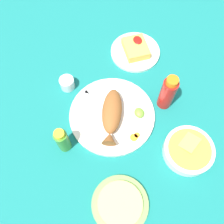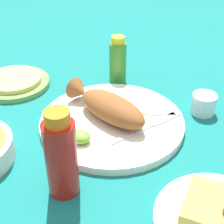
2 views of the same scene
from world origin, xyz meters
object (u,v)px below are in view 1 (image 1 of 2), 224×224
object	(u,v)px
hot_sauce_bottle_green	(63,140)
fried_fish	(112,114)
salt_cup	(67,84)
fork_near	(95,103)
fork_far	(104,95)
guacamole_bowl	(188,150)
main_plate	(112,115)
hot_sauce_bottle_red	(167,92)
side_plate_fries	(135,52)
tortilla_plate	(120,204)

from	to	relation	value
hot_sauce_bottle_green	fried_fish	bearing A→B (deg)	-73.49
fried_fish	salt_cup	bearing A→B (deg)	55.47
fork_near	hot_sauce_bottle_green	distance (m)	0.21
fork_far	guacamole_bowl	bearing A→B (deg)	158.00
main_plate	hot_sauce_bottle_red	size ratio (longest dim) A/B	1.92
fork_far	guacamole_bowl	xyz separation A→B (m)	(-0.30, -0.23, 0.01)
side_plate_fries	tortilla_plate	bearing A→B (deg)	157.53
hot_sauce_bottle_green	side_plate_fries	distance (m)	0.52
fork_far	side_plate_fries	world-z (taller)	fork_far
fork_near	fried_fish	bearing A→B (deg)	-173.96
main_plate	tortilla_plate	size ratio (longest dim) A/B	1.73
hot_sauce_bottle_red	fried_fish	bearing A→B (deg)	93.99
fork_near	tortilla_plate	xyz separation A→B (m)	(-0.39, 0.01, -0.01)
salt_cup	side_plate_fries	size ratio (longest dim) A/B	0.27
fried_fish	guacamole_bowl	size ratio (longest dim) A/B	1.29
fried_fish	main_plate	bearing A→B (deg)	0.00
fork_near	guacamole_bowl	bearing A→B (deg)	-160.18
tortilla_plate	main_plate	bearing A→B (deg)	-10.94
fork_near	main_plate	bearing A→B (deg)	-166.64
hot_sauce_bottle_red	tortilla_plate	bearing A→B (deg)	139.34
main_plate	side_plate_fries	bearing A→B (deg)	-33.97
fork_near	fork_far	world-z (taller)	same
fork_far	tortilla_plate	size ratio (longest dim) A/B	0.87
salt_cup	guacamole_bowl	xyz separation A→B (m)	(-0.40, -0.36, 0.00)
fork_far	hot_sauce_bottle_red	size ratio (longest dim) A/B	0.96
main_plate	salt_cup	size ratio (longest dim) A/B	5.59
tortilla_plate	hot_sauce_bottle_green	bearing A→B (deg)	28.66
guacamole_bowl	tortilla_plate	distance (m)	0.31
side_plate_fries	fried_fish	bearing A→B (deg)	146.56
guacamole_bowl	hot_sauce_bottle_green	bearing A→B (deg)	71.17
salt_cup	side_plate_fries	world-z (taller)	salt_cup
fried_fish	hot_sauce_bottle_red	xyz separation A→B (m)	(0.02, -0.22, 0.03)
hot_sauce_bottle_green	main_plate	bearing A→B (deg)	-70.51
main_plate	tortilla_plate	bearing A→B (deg)	169.06
fork_far	guacamole_bowl	distance (m)	0.38
fried_fish	hot_sauce_bottle_red	world-z (taller)	hot_sauce_bottle_red
fork_near	side_plate_fries	xyz separation A→B (m)	(0.21, -0.24, -0.01)
main_plate	salt_cup	xyz separation A→B (m)	(0.18, 0.14, 0.01)
fork_far	side_plate_fries	distance (m)	0.27
fork_far	salt_cup	xyz separation A→B (m)	(0.09, 0.13, 0.00)
hot_sauce_bottle_red	main_plate	bearing A→B (deg)	90.66
salt_cup	tortilla_plate	world-z (taller)	salt_cup
main_plate	guacamole_bowl	xyz separation A→B (m)	(-0.22, -0.22, 0.02)
main_plate	guacamole_bowl	distance (m)	0.31
main_plate	fork_far	bearing A→B (deg)	4.98
fried_fish	fork_near	world-z (taller)	fried_fish
fork_far	fork_near	bearing A→B (deg)	55.71
tortilla_plate	side_plate_fries	bearing A→B (deg)	-22.47
fork_far	guacamole_bowl	size ratio (longest dim) A/B	0.93
salt_cup	guacamole_bowl	world-z (taller)	guacamole_bowl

